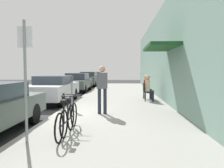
# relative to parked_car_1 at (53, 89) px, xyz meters

# --- Properties ---
(ground_plane) EXTENTS (60.00, 60.00, 0.00)m
(ground_plane) POSITION_rel_parked_car_1_xyz_m (1.10, -3.30, -0.73)
(ground_plane) COLOR #2D2D30
(sidewalk_slab) EXTENTS (4.50, 32.00, 0.12)m
(sidewalk_slab) POSITION_rel_parked_car_1_xyz_m (3.35, -1.30, -0.67)
(sidewalk_slab) COLOR #9E9B93
(sidewalk_slab) RESTS_ON ground_plane
(building_facade) EXTENTS (1.40, 32.00, 5.06)m
(building_facade) POSITION_rel_parked_car_1_xyz_m (5.74, -1.31, 1.80)
(building_facade) COLOR gray
(building_facade) RESTS_ON ground_plane
(parked_car_1) EXTENTS (1.80, 4.40, 1.38)m
(parked_car_1) POSITION_rel_parked_car_1_xyz_m (0.00, 0.00, 0.00)
(parked_car_1) COLOR #B7B7BC
(parked_car_1) RESTS_ON ground_plane
(parked_car_2) EXTENTS (1.80, 4.40, 1.44)m
(parked_car_2) POSITION_rel_parked_car_1_xyz_m (-0.00, 6.03, 0.01)
(parked_car_2) COLOR #47514C
(parked_car_2) RESTS_ON ground_plane
(parked_car_3) EXTENTS (1.80, 4.40, 1.50)m
(parked_car_3) POSITION_rel_parked_car_1_xyz_m (0.00, 11.70, 0.04)
(parked_car_3) COLOR #47514C
(parked_car_3) RESTS_ON ground_plane
(parked_car_4) EXTENTS (1.80, 4.40, 1.45)m
(parked_car_4) POSITION_rel_parked_car_1_xyz_m (0.00, 17.12, 0.03)
(parked_car_4) COLOR maroon
(parked_car_4) RESTS_ON ground_plane
(parking_meter) EXTENTS (0.12, 0.10, 1.32)m
(parking_meter) POSITION_rel_parked_car_1_xyz_m (1.55, -2.54, 0.16)
(parking_meter) COLOR slate
(parking_meter) RESTS_ON sidewalk_slab
(street_sign) EXTENTS (0.32, 0.06, 2.60)m
(street_sign) POSITION_rel_parked_car_1_xyz_m (1.50, -6.57, 0.91)
(street_sign) COLOR gray
(street_sign) RESTS_ON sidewalk_slab
(bicycle_0) EXTENTS (0.46, 1.71, 0.90)m
(bicycle_0) POSITION_rel_parked_car_1_xyz_m (2.22, -6.07, -0.25)
(bicycle_0) COLOR black
(bicycle_0) RESTS_ON sidewalk_slab
(bicycle_1) EXTENTS (0.46, 1.71, 0.90)m
(bicycle_1) POSITION_rel_parked_car_1_xyz_m (2.22, -5.70, -0.25)
(bicycle_1) COLOR black
(bicycle_1) RESTS_ON sidewalk_slab
(cafe_chair_0) EXTENTS (0.50, 0.50, 0.87)m
(cafe_chair_0) POSITION_rel_parked_car_1_xyz_m (4.81, -0.01, -0.11)
(cafe_chair_0) COLOR black
(cafe_chair_0) RESTS_ON sidewalk_slab
(seated_patron_0) EXTENTS (0.47, 0.41, 1.29)m
(seated_patron_0) POSITION_rel_parked_car_1_xyz_m (4.86, -0.02, 0.09)
(seated_patron_0) COLOR #232838
(seated_patron_0) RESTS_ON sidewalk_slab
(cafe_chair_1) EXTENTS (0.45, 0.45, 0.87)m
(cafe_chair_1) POSITION_rel_parked_car_1_xyz_m (4.80, 0.82, -0.11)
(cafe_chair_1) COLOR black
(cafe_chair_1) RESTS_ON sidewalk_slab
(seated_patron_1) EXTENTS (0.43, 0.36, 1.29)m
(seated_patron_1) POSITION_rel_parked_car_1_xyz_m (4.86, 0.82, 0.09)
(seated_patron_1) COLOR #232838
(seated_patron_1) RESTS_ON sidewalk_slab
(pedestrian_standing) EXTENTS (0.36, 0.22, 1.70)m
(pedestrian_standing) POSITION_rel_parked_car_1_xyz_m (2.83, -3.39, 0.39)
(pedestrian_standing) COLOR #232838
(pedestrian_standing) RESTS_ON sidewalk_slab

